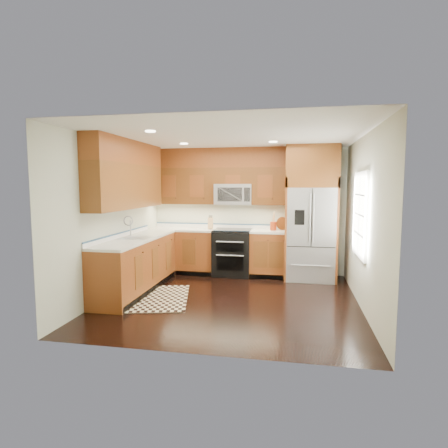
% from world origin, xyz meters
% --- Properties ---
extents(ground, '(4.00, 4.00, 0.00)m').
position_xyz_m(ground, '(0.00, 0.00, 0.00)').
color(ground, black).
rests_on(ground, ground).
extents(wall_back, '(4.00, 0.02, 2.60)m').
position_xyz_m(wall_back, '(0.00, 2.00, 1.30)').
color(wall_back, beige).
rests_on(wall_back, ground).
extents(wall_left, '(0.02, 4.00, 2.60)m').
position_xyz_m(wall_left, '(-2.00, 0.00, 1.30)').
color(wall_left, beige).
rests_on(wall_left, ground).
extents(wall_right, '(0.02, 4.00, 2.60)m').
position_xyz_m(wall_right, '(2.00, 0.00, 1.30)').
color(wall_right, beige).
rests_on(wall_right, ground).
extents(window, '(0.04, 1.10, 1.30)m').
position_xyz_m(window, '(1.98, 0.20, 1.40)').
color(window, white).
rests_on(window, ground).
extents(base_cabinets, '(2.85, 3.00, 0.90)m').
position_xyz_m(base_cabinets, '(-1.23, 0.90, 0.45)').
color(base_cabinets, '#92451C').
rests_on(base_cabinets, ground).
extents(countertop, '(2.86, 3.01, 0.04)m').
position_xyz_m(countertop, '(-1.09, 1.01, 0.92)').
color(countertop, silver).
rests_on(countertop, base_cabinets).
extents(upper_cabinets, '(2.85, 3.00, 1.15)m').
position_xyz_m(upper_cabinets, '(-1.15, 1.09, 2.02)').
color(upper_cabinets, brown).
rests_on(upper_cabinets, ground).
extents(range, '(0.76, 0.67, 0.95)m').
position_xyz_m(range, '(-0.25, 1.67, 0.47)').
color(range, black).
rests_on(range, ground).
extents(microwave, '(0.76, 0.40, 0.42)m').
position_xyz_m(microwave, '(-0.25, 1.80, 1.66)').
color(microwave, '#B2B2B7').
rests_on(microwave, ground).
extents(refrigerator, '(0.98, 0.75, 2.60)m').
position_xyz_m(refrigerator, '(1.30, 1.63, 1.30)').
color(refrigerator, '#B2B2B7').
rests_on(refrigerator, ground).
extents(sink_faucet, '(0.54, 0.44, 0.37)m').
position_xyz_m(sink_faucet, '(-1.73, 0.23, 0.99)').
color(sink_faucet, '#B2B2B7').
rests_on(sink_faucet, countertop).
extents(rug, '(1.19, 1.62, 0.01)m').
position_xyz_m(rug, '(-1.15, -0.12, 0.01)').
color(rug, black).
rests_on(rug, ground).
extents(knife_block, '(0.12, 0.16, 0.29)m').
position_xyz_m(knife_block, '(-0.72, 1.71, 1.06)').
color(knife_block, tan).
rests_on(knife_block, countertop).
extents(utensil_crock, '(0.17, 0.17, 0.37)m').
position_xyz_m(utensil_crock, '(0.57, 1.72, 1.07)').
color(utensil_crock, '#A23514').
rests_on(utensil_crock, countertop).
extents(cutting_board, '(0.36, 0.36, 0.02)m').
position_xyz_m(cutting_board, '(0.75, 1.82, 0.95)').
color(cutting_board, brown).
rests_on(cutting_board, countertop).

